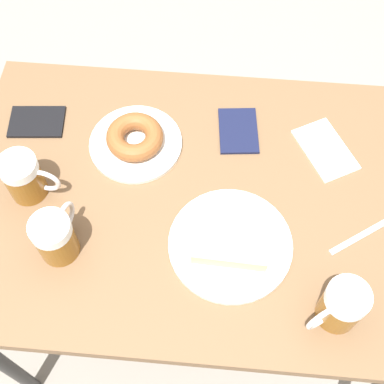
{
  "coord_description": "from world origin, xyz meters",
  "views": [
    {
      "loc": [
        -0.56,
        -0.05,
        1.74
      ],
      "look_at": [
        0.0,
        0.0,
        0.75
      ],
      "focal_mm": 50.0,
      "sensor_mm": 36.0,
      "label": 1
    }
  ],
  "objects_px": {
    "beer_mug_left": "(25,177)",
    "fork": "(366,233)",
    "plate_with_cake": "(231,242)",
    "plate_with_donut": "(135,140)",
    "beer_mug_center": "(56,237)",
    "napkin_folded": "(325,150)",
    "passport_near_edge": "(238,131)",
    "beer_mug_right": "(341,306)",
    "passport_far_edge": "(37,122)"
  },
  "relations": [
    {
      "from": "beer_mug_left",
      "to": "napkin_folded",
      "type": "distance_m",
      "value": 0.66
    },
    {
      "from": "beer_mug_left",
      "to": "napkin_folded",
      "type": "xyz_separation_m",
      "value": [
        0.16,
        -0.64,
        -0.05
      ]
    },
    {
      "from": "napkin_folded",
      "to": "passport_far_edge",
      "type": "xyz_separation_m",
      "value": [
        0.02,
        0.67,
        0.0
      ]
    },
    {
      "from": "plate_with_cake",
      "to": "fork",
      "type": "height_order",
      "value": "plate_with_cake"
    },
    {
      "from": "plate_with_donut",
      "to": "passport_far_edge",
      "type": "xyz_separation_m",
      "value": [
        0.04,
        0.24,
        -0.02
      ]
    },
    {
      "from": "beer_mug_center",
      "to": "plate_with_donut",
      "type": "bearing_deg",
      "value": -23.53
    },
    {
      "from": "passport_near_edge",
      "to": "napkin_folded",
      "type": "bearing_deg",
      "value": -99.83
    },
    {
      "from": "passport_far_edge",
      "to": "plate_with_donut",
      "type": "bearing_deg",
      "value": -99.86
    },
    {
      "from": "beer_mug_left",
      "to": "beer_mug_center",
      "type": "distance_m",
      "value": 0.16
    },
    {
      "from": "plate_with_cake",
      "to": "beer_mug_right",
      "type": "height_order",
      "value": "beer_mug_right"
    },
    {
      "from": "napkin_folded",
      "to": "fork",
      "type": "distance_m",
      "value": 0.22
    },
    {
      "from": "beer_mug_left",
      "to": "beer_mug_right",
      "type": "height_order",
      "value": "same"
    },
    {
      "from": "plate_with_cake",
      "to": "napkin_folded",
      "type": "distance_m",
      "value": 0.32
    },
    {
      "from": "passport_near_edge",
      "to": "fork",
      "type": "bearing_deg",
      "value": -130.68
    },
    {
      "from": "beer_mug_left",
      "to": "beer_mug_right",
      "type": "bearing_deg",
      "value": -108.8
    },
    {
      "from": "beer_mug_center",
      "to": "napkin_folded",
      "type": "relative_size",
      "value": 0.67
    },
    {
      "from": "beer_mug_left",
      "to": "passport_far_edge",
      "type": "bearing_deg",
      "value": 9.38
    },
    {
      "from": "beer_mug_center",
      "to": "passport_far_edge",
      "type": "relative_size",
      "value": 0.9
    },
    {
      "from": "plate_with_cake",
      "to": "passport_near_edge",
      "type": "height_order",
      "value": "plate_with_cake"
    },
    {
      "from": "beer_mug_right",
      "to": "passport_near_edge",
      "type": "bearing_deg",
      "value": 26.0
    },
    {
      "from": "fork",
      "to": "beer_mug_left",
      "type": "bearing_deg",
      "value": 86.8
    },
    {
      "from": "beer_mug_left",
      "to": "passport_near_edge",
      "type": "relative_size",
      "value": 0.9
    },
    {
      "from": "plate_with_cake",
      "to": "fork",
      "type": "bearing_deg",
      "value": -79.54
    },
    {
      "from": "beer_mug_center",
      "to": "napkin_folded",
      "type": "height_order",
      "value": "beer_mug_center"
    },
    {
      "from": "plate_with_donut",
      "to": "beer_mug_left",
      "type": "distance_m",
      "value": 0.25
    },
    {
      "from": "beer_mug_center",
      "to": "fork",
      "type": "distance_m",
      "value": 0.63
    },
    {
      "from": "plate_with_cake",
      "to": "plate_with_donut",
      "type": "xyz_separation_m",
      "value": [
        0.23,
        0.23,
        0.01
      ]
    },
    {
      "from": "plate_with_cake",
      "to": "passport_far_edge",
      "type": "distance_m",
      "value": 0.54
    },
    {
      "from": "passport_far_edge",
      "to": "beer_mug_right",
      "type": "bearing_deg",
      "value": -120.73
    },
    {
      "from": "beer_mug_left",
      "to": "plate_with_donut",
      "type": "bearing_deg",
      "value": -56.32
    },
    {
      "from": "plate_with_donut",
      "to": "passport_near_edge",
      "type": "bearing_deg",
      "value": -76.08
    },
    {
      "from": "beer_mug_left",
      "to": "napkin_folded",
      "type": "height_order",
      "value": "beer_mug_left"
    },
    {
      "from": "plate_with_donut",
      "to": "beer_mug_center",
      "type": "xyz_separation_m",
      "value": [
        -0.27,
        0.12,
        0.04
      ]
    },
    {
      "from": "fork",
      "to": "plate_with_donut",
      "type": "bearing_deg",
      "value": 70.48
    },
    {
      "from": "beer_mug_right",
      "to": "passport_far_edge",
      "type": "bearing_deg",
      "value": 59.27
    },
    {
      "from": "fork",
      "to": "passport_far_edge",
      "type": "xyz_separation_m",
      "value": [
        0.22,
        0.75,
        0.0
      ]
    },
    {
      "from": "beer_mug_center",
      "to": "fork",
      "type": "xyz_separation_m",
      "value": [
        0.09,
        -0.62,
        -0.05
      ]
    },
    {
      "from": "plate_with_cake",
      "to": "plate_with_donut",
      "type": "bearing_deg",
      "value": 44.55
    },
    {
      "from": "beer_mug_left",
      "to": "fork",
      "type": "relative_size",
      "value": 0.77
    },
    {
      "from": "beer_mug_center",
      "to": "beer_mug_right",
      "type": "xyz_separation_m",
      "value": [
        -0.09,
        -0.55,
        0.0
      ]
    },
    {
      "from": "plate_with_cake",
      "to": "fork",
      "type": "distance_m",
      "value": 0.28
    },
    {
      "from": "plate_with_cake",
      "to": "beer_mug_center",
      "type": "bearing_deg",
      "value": 95.99
    },
    {
      "from": "fork",
      "to": "napkin_folded",
      "type": "bearing_deg",
      "value": 20.69
    },
    {
      "from": "beer_mug_right",
      "to": "fork",
      "type": "distance_m",
      "value": 0.2
    },
    {
      "from": "plate_with_cake",
      "to": "beer_mug_left",
      "type": "xyz_separation_m",
      "value": [
        0.09,
        0.44,
        0.04
      ]
    },
    {
      "from": "plate_with_donut",
      "to": "passport_near_edge",
      "type": "xyz_separation_m",
      "value": [
        0.06,
        -0.23,
        -0.02
      ]
    },
    {
      "from": "beer_mug_center",
      "to": "beer_mug_right",
      "type": "relative_size",
      "value": 1.09
    },
    {
      "from": "beer_mug_right",
      "to": "passport_near_edge",
      "type": "distance_m",
      "value": 0.47
    },
    {
      "from": "beer_mug_right",
      "to": "passport_near_edge",
      "type": "height_order",
      "value": "beer_mug_right"
    },
    {
      "from": "plate_with_donut",
      "to": "beer_mug_left",
      "type": "height_order",
      "value": "beer_mug_left"
    }
  ]
}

